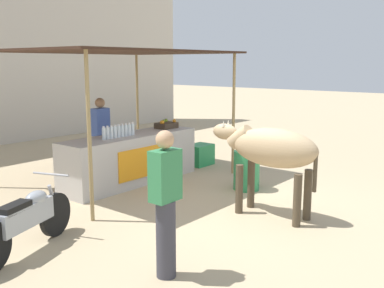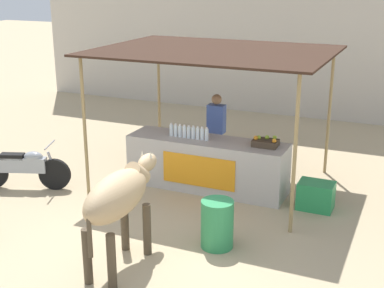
% 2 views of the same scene
% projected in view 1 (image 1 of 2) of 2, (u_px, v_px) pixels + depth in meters
% --- Properties ---
extents(ground_plane, '(60.00, 60.00, 0.00)m').
position_uv_depth(ground_plane, '(222.00, 204.00, 7.56)').
color(ground_plane, tan).
extents(stall_counter, '(3.00, 0.82, 0.96)m').
position_uv_depth(stall_counter, '(131.00, 159.00, 8.84)').
color(stall_counter, '#B2ADA8').
rests_on(stall_counter, ground).
extents(stall_awning, '(4.20, 3.20, 2.57)m').
position_uv_depth(stall_awning, '(118.00, 56.00, 8.66)').
color(stall_awning, '#382319').
rests_on(stall_awning, ground).
extents(water_bottle_row, '(0.79, 0.07, 0.25)m').
position_uv_depth(water_bottle_row, '(119.00, 131.00, 8.43)').
color(water_bottle_row, silver).
rests_on(water_bottle_row, stall_counter).
extents(fruit_crate, '(0.44, 0.32, 0.18)m').
position_uv_depth(fruit_crate, '(166.00, 125.00, 9.60)').
color(fruit_crate, '#3F3326').
rests_on(fruit_crate, stall_counter).
extents(vendor_behind_counter, '(0.34, 0.22, 1.65)m').
position_uv_depth(vendor_behind_counter, '(101.00, 137.00, 9.15)').
color(vendor_behind_counter, '#383842').
rests_on(vendor_behind_counter, ground).
extents(cooler_box, '(0.60, 0.44, 0.48)m').
position_uv_depth(cooler_box, '(200.00, 155.00, 10.40)').
color(cooler_box, '#268C4C').
rests_on(cooler_box, ground).
extents(water_barrel, '(0.48, 0.48, 0.73)m').
position_uv_depth(water_barrel, '(247.00, 170.00, 8.36)').
color(water_barrel, '#2D8C51').
rests_on(water_barrel, ground).
extents(cow, '(0.55, 1.82, 1.44)m').
position_uv_depth(cow, '(270.00, 150.00, 6.83)').
color(cow, tan).
rests_on(cow, ground).
extents(motorcycle_parked, '(1.72, 0.80, 0.90)m').
position_uv_depth(motorcycle_parked, '(27.00, 219.00, 5.59)').
color(motorcycle_parked, black).
rests_on(motorcycle_parked, ground).
extents(passerby_on_street, '(0.34, 0.22, 1.65)m').
position_uv_depth(passerby_on_street, '(166.00, 203.00, 4.86)').
color(passerby_on_street, '#383842').
rests_on(passerby_on_street, ground).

